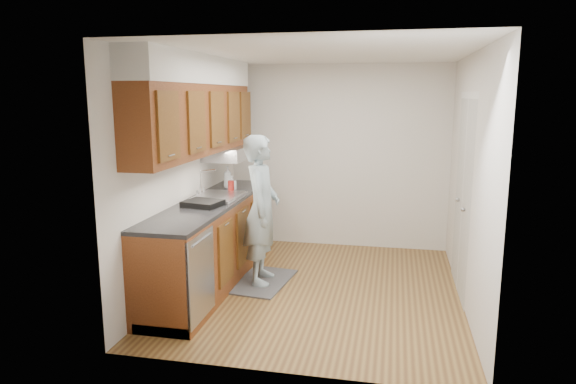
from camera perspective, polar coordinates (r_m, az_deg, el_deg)
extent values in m
plane|color=olive|center=(5.71, 3.31, -10.74)|extent=(3.50, 3.50, 0.00)
plane|color=white|center=(5.33, 3.61, 15.16)|extent=(3.50, 3.50, 0.00)
cube|color=silver|center=(5.78, -11.43, 2.20)|extent=(0.02, 3.50, 2.50)
cube|color=silver|center=(5.37, 19.49, 1.15)|extent=(0.02, 3.50, 2.50)
cube|color=silver|center=(7.10, 5.51, 3.91)|extent=(3.00, 0.02, 2.50)
cube|color=brown|center=(5.84, -8.42, -5.65)|extent=(0.60, 2.80, 0.90)
cube|color=black|center=(5.73, -8.69, -1.13)|extent=(0.63, 2.80, 0.04)
cube|color=#B2B2B7|center=(5.92, -7.87, -1.04)|extent=(0.48, 0.68, 0.14)
cube|color=#B2B2B7|center=(5.91, -7.89, -0.52)|extent=(0.52, 0.72, 0.01)
cube|color=#B2B2B7|center=(4.76, -9.64, -9.23)|extent=(0.03, 0.60, 0.80)
cube|color=brown|center=(5.66, -10.10, 7.92)|extent=(0.33, 2.80, 0.75)
cube|color=silver|center=(5.66, -10.28, 13.23)|extent=(0.35, 2.80, 0.30)
cube|color=#A5A5AA|center=(6.47, -6.64, 4.31)|extent=(0.46, 0.75, 0.16)
cube|color=silver|center=(5.70, 18.84, -0.58)|extent=(0.02, 1.22, 2.05)
cube|color=#555557|center=(5.91, -2.87, -9.88)|extent=(0.66, 1.00, 0.02)
imported|color=#91A7B1|center=(5.64, -2.96, -0.88)|extent=(0.50, 0.70, 1.87)
imported|color=silver|center=(6.47, -6.71, 1.68)|extent=(0.13, 0.13, 0.27)
imported|color=silver|center=(6.34, -6.24, 1.02)|extent=(0.10, 0.10, 0.17)
cylinder|color=#A9241D|center=(6.20, -6.35, 0.65)|extent=(0.10, 0.10, 0.13)
cube|color=black|center=(5.45, -9.45, -1.25)|extent=(0.43, 0.38, 0.06)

